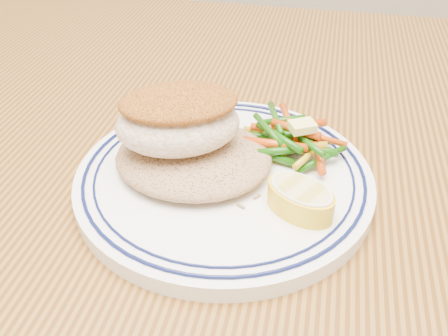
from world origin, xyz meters
TOP-DOWN VIEW (x-y plane):
  - dining_table at (0.00, 0.00)m, footprint 1.50×0.90m
  - plate at (-0.03, -0.05)m, footprint 0.26×0.26m
  - rice_pilaf at (-0.06, -0.05)m, footprint 0.14×0.12m
  - fish_fillet at (-0.07, -0.04)m, footprint 0.13×0.11m
  - vegetable_pile at (0.02, -0.00)m, footprint 0.10×0.10m
  - butter_pat at (0.03, -0.01)m, footprint 0.03×0.03m
  - lemon_wedge at (0.04, -0.09)m, footprint 0.07×0.07m

SIDE VIEW (x-z plane):
  - dining_table at x=0.00m, z-range 0.28..1.03m
  - plate at x=-0.03m, z-range 0.75..0.77m
  - lemon_wedge at x=0.04m, z-range 0.77..0.79m
  - rice_pilaf at x=-0.06m, z-range 0.77..0.79m
  - vegetable_pile at x=0.02m, z-range 0.77..0.79m
  - butter_pat at x=0.03m, z-range 0.79..0.80m
  - fish_fillet at x=-0.07m, z-range 0.79..0.84m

